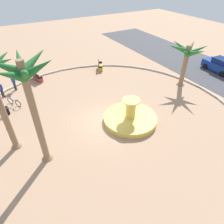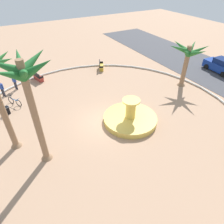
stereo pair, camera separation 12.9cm
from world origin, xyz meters
TOP-DOWN VIEW (x-y plane):
  - ground_plane at (0.00, 0.00)m, footprint 80.00×80.00m
  - plaza_curb at (0.00, 0.00)m, footprint 23.44×23.44m
  - fountain at (0.95, 1.94)m, footprint 4.44×4.44m
  - palm_tree_near_fountain at (1.55, -5.17)m, footprint 3.50×3.31m
  - palm_tree_mid_plaza at (-1.58, 10.26)m, footprint 4.04×3.83m
  - bench_west at (-9.57, 4.52)m, footprint 1.66×1.14m
  - bench_southwest at (-10.34, -3.06)m, footprint 1.68×0.93m
  - trash_bin at (-5.16, -6.86)m, footprint 0.46×0.46m
  - bicycle_by_lamppost at (-6.31, -6.10)m, footprint 1.46×1.00m
  - person_cyclist_helmet at (-8.45, -6.85)m, footprint 0.41×0.39m
  - person_cyclist_photo at (-9.35, -5.56)m, footprint 0.45×0.36m
  - parked_car_leftmost at (-1.84, 16.90)m, footprint 4.08×2.07m

SIDE VIEW (x-z plane):
  - ground_plane at x=0.00m, z-range 0.00..0.00m
  - plaza_curb at x=0.00m, z-range 0.00..0.20m
  - fountain at x=0.95m, z-range -0.75..1.36m
  - bench_west at x=-9.57m, z-range -0.15..0.85m
  - bench_southwest at x=-10.34m, z-range -0.15..0.85m
  - bicycle_by_lamppost at x=-6.31m, z-range -0.09..0.86m
  - trash_bin at x=-5.16m, z-range 0.02..0.75m
  - parked_car_leftmost at x=-1.84m, z-range -0.05..1.61m
  - person_cyclist_helmet at x=-8.45m, z-range 0.10..1.76m
  - person_cyclist_photo at x=-9.35m, z-range 0.10..1.80m
  - palm_tree_mid_plaza at x=-1.58m, z-range 1.03..5.62m
  - palm_tree_near_fountain at x=1.55m, z-range 1.86..9.09m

